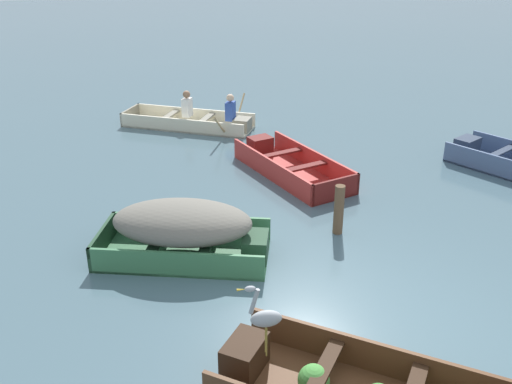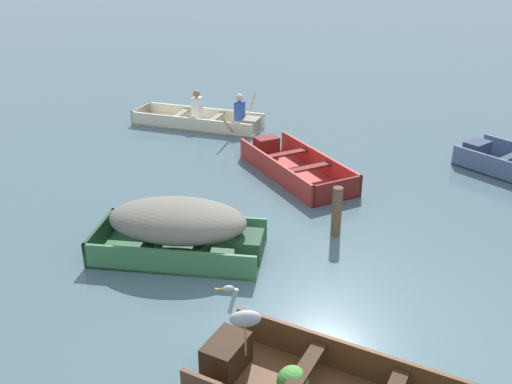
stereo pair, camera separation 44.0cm
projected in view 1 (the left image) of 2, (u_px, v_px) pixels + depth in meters
ground_plane at (390, 337)px, 6.73m from camera, size 80.00×80.00×0.00m
skiff_green_near_moored at (184, 227)px, 8.21m from camera, size 2.72×1.95×0.85m
skiff_red_mid_moored at (288, 165)px, 11.29m from camera, size 1.75×2.98×0.41m
skiff_slate_blue_far_moored at (512, 163)px, 11.39m from camera, size 2.22×2.89×0.42m
rowboat_cream_with_crew at (196, 120)px, 13.85m from camera, size 3.20×2.77×0.90m
heron_on_dinghy at (265, 317)px, 5.65m from camera, size 0.46×0.18×0.84m
mooring_post at (339, 210)px, 8.90m from camera, size 0.16×0.16×0.81m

